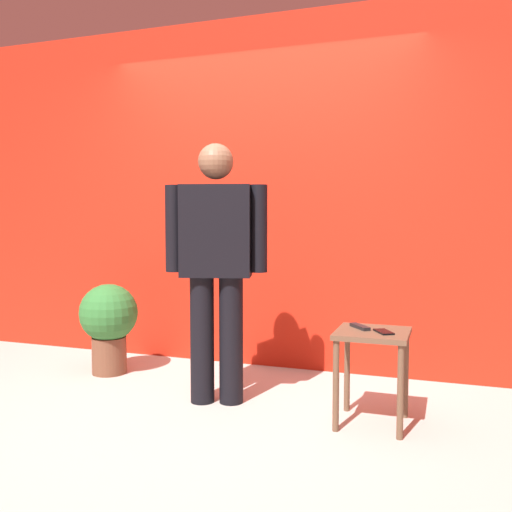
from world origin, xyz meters
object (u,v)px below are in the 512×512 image
Objects in this scene: side_table at (372,350)px; potted_plant at (109,321)px; cell_phone at (384,332)px; standing_person at (216,259)px; tv_remote at (360,327)px.

side_table is 0.80× the size of potted_plant.
standing_person is at bearing 145.12° from cell_phone.
side_table is (1.00, -0.06, -0.49)m from standing_person.
standing_person is 2.41× the size of potted_plant.
tv_remote reaches higher than side_table.
tv_remote is (-0.15, 0.08, 0.01)m from cell_phone.
cell_phone reaches higher than side_table.
tv_remote is at bearing -0.91° from standing_person.
tv_remote reaches higher than cell_phone.
side_table is at bearing -67.05° from tv_remote.
potted_plant is at bearing 138.40° from cell_phone.
standing_person reaches higher than cell_phone.
side_table is at bearing 123.90° from cell_phone.
cell_phone is 0.21× the size of potted_plant.
potted_plant is at bearing 161.88° from standing_person.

